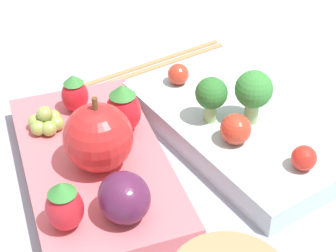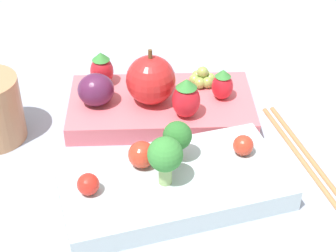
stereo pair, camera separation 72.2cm
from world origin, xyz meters
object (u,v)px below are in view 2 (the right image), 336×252
at_px(bento_box_fruit, 161,107).
at_px(plum, 96,90).
at_px(cherry_tomato_1, 243,145).
at_px(strawberry_2, 186,98).
at_px(bento_box_savoury, 176,184).
at_px(broccoli_floret_0, 165,156).
at_px(strawberry_0, 222,85).
at_px(cherry_tomato_2, 88,184).
at_px(apple, 151,80).
at_px(chopsticks_pair, 308,160).
at_px(strawberry_1, 102,69).
at_px(grape_cluster, 202,78).
at_px(cherry_tomato_0, 142,155).
at_px(broccoli_floret_1, 177,137).

distance_m(bento_box_fruit, plum, 0.08).
distance_m(cherry_tomato_1, strawberry_2, 0.09).
bearing_deg(bento_box_savoury, broccoli_floret_0, 33.99).
xyz_separation_m(bento_box_fruit, cherry_tomato_1, (-0.07, 0.12, 0.02)).
bearing_deg(cherry_tomato_1, strawberry_0, -90.90).
xyz_separation_m(broccoli_floret_0, strawberry_2, (-0.04, -0.11, -0.01)).
xyz_separation_m(bento_box_savoury, bento_box_fruit, (-0.00, -0.14, -0.00)).
relative_size(cherry_tomato_2, apple, 0.32).
bearing_deg(cherry_tomato_2, broccoli_floret_0, -176.59).
bearing_deg(chopsticks_pair, strawberry_1, -36.15).
bearing_deg(grape_cluster, bento_box_savoury, 70.66).
bearing_deg(cherry_tomato_2, grape_cluster, -129.05).
bearing_deg(apple, cherry_tomato_1, 126.04).
bearing_deg(cherry_tomato_0, bento_box_fruit, -106.52).
height_order(strawberry_1, strawberry_2, strawberry_2).
bearing_deg(strawberry_2, chopsticks_pair, 148.98).
bearing_deg(grape_cluster, strawberry_1, -8.62).
bearing_deg(grape_cluster, cherry_tomato_0, 58.13).
distance_m(strawberry_0, plum, 0.15).
xyz_separation_m(bento_box_savoury, chopsticks_pair, (-0.15, -0.03, -0.01)).
xyz_separation_m(cherry_tomato_1, strawberry_1, (0.14, -0.16, 0.01)).
height_order(cherry_tomato_1, strawberry_0, strawberry_0).
bearing_deg(cherry_tomato_2, chopsticks_pair, -170.13).
relative_size(cherry_tomato_0, plum, 0.65).
relative_size(bento_box_savoury, bento_box_fruit, 1.04).
bearing_deg(broccoli_floret_1, bento_box_fruit, -89.25).
xyz_separation_m(cherry_tomato_2, strawberry_2, (-0.11, -0.12, 0.01)).
xyz_separation_m(grape_cluster, chopsticks_pair, (-0.09, 0.14, -0.03)).
distance_m(bento_box_fruit, apple, 0.04).
relative_size(strawberry_0, plum, 0.91).
bearing_deg(plum, cherry_tomato_2, 84.91).
bearing_deg(chopsticks_pair, plum, -26.87).
height_order(cherry_tomato_1, plum, plum).
relative_size(bento_box_fruit, broccoli_floret_1, 5.11).
xyz_separation_m(bento_box_savoury, strawberry_1, (0.06, -0.19, 0.03)).
bearing_deg(apple, plum, -2.82).
distance_m(bento_box_fruit, strawberry_2, 0.06).
bearing_deg(strawberry_0, broccoli_floret_0, 58.04).
distance_m(bento_box_savoury, apple, 0.15).
height_order(bento_box_fruit, strawberry_2, strawberry_2).
height_order(plum, grape_cluster, plum).
distance_m(cherry_tomato_2, strawberry_1, 0.20).
bearing_deg(chopsticks_pair, grape_cluster, -56.40).
distance_m(bento_box_savoury, strawberry_2, 0.11).
distance_m(bento_box_savoury, broccoli_floret_0, 0.05).
height_order(bento_box_fruit, cherry_tomato_2, cherry_tomato_2).
bearing_deg(bento_box_fruit, cherry_tomato_1, 121.38).
distance_m(cherry_tomato_0, strawberry_0, 0.16).
bearing_deg(cherry_tomato_0, strawberry_2, -125.83).
distance_m(plum, grape_cluster, 0.14).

